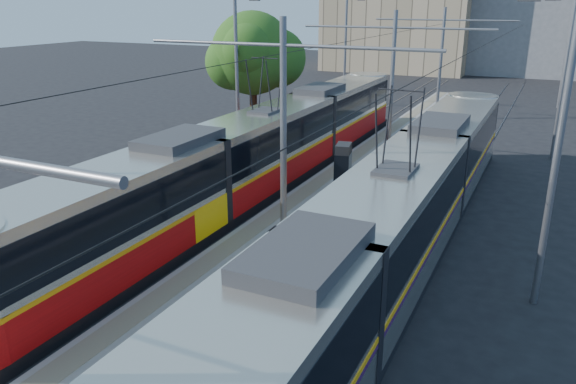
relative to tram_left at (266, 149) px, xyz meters
The scene contains 11 objects.
platform 5.16m from the tram_left, 42.93° to the left, with size 4.00×50.00×0.30m, color gray.
tactile_strip_left 4.22m from the tram_left, 57.29° to the left, with size 0.70×50.00×0.01m, color gray.
tactile_strip_right 6.22m from the tram_left, 33.55° to the left, with size 0.70×50.00×0.01m, color gray.
rails 5.20m from the tram_left, 42.93° to the left, with size 8.71×70.00×0.03m.
tram_left is the anchor object (origin of this frame).
tram_right 9.40m from the tram_left, 39.98° to the right, with size 2.43×30.48×5.50m.
catenary 4.60m from the tram_left, ahead, with size 9.20×70.00×7.00m.
street_lamps 8.55m from the tram_left, 63.90° to the left, with size 15.18×38.22×8.00m.
shelter 3.64m from the tram_left, ahead, with size 0.76×1.04×2.08m.
tree 8.86m from the tram_left, 120.00° to the left, with size 4.98×4.60×7.23m.
building_left 47.12m from the tram_left, 97.86° to the left, with size 16.32×12.24×14.55m.
Camera 1 is at (7.27, -6.90, 7.72)m, focal length 35.00 mm.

